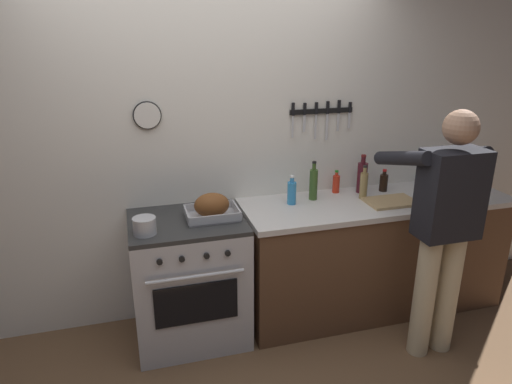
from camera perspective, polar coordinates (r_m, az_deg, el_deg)
The scene contains 13 objects.
wall_back at distance 3.36m, azimuth -6.02°, elevation 5.63°, with size 6.00×0.13×2.60m.
counter_block at distance 3.73m, azimuth 14.12°, elevation -7.36°, with size 2.03×0.65×0.90m.
stove at distance 3.31m, azimuth -8.19°, elevation -10.59°, with size 0.76×0.67×0.90m.
person_cook at distance 3.16m, azimuth 22.20°, elevation -3.34°, with size 0.51×0.63×1.66m.
roasting_pan at distance 3.09m, azimuth -5.46°, elevation -1.86°, with size 0.35×0.26×0.17m.
saucepan at distance 2.93m, azimuth -13.57°, elevation -4.08°, with size 0.14×0.14×0.11m.
cutting_board at distance 3.50m, azimuth 16.28°, elevation -1.15°, with size 0.36×0.24×0.02m, color tan.
bottle_dish_soap at distance 3.33m, azimuth 4.43°, elevation -0.03°, with size 0.06×0.06×0.21m.
bottle_hot_sauce at distance 3.61m, azimuth 9.84°, elevation 1.05°, with size 0.05×0.05×0.18m.
bottle_soy_sauce at distance 3.73m, azimuth 15.45°, elevation 1.18°, with size 0.06×0.06×0.17m.
bottle_vinegar at distance 3.51m, azimuth 13.12°, elevation 0.85°, with size 0.06×0.06×0.26m.
bottle_wine_red at distance 3.64m, azimuth 12.93°, elevation 1.84°, with size 0.08×0.08×0.30m.
bottle_olive_oil at distance 3.43m, azimuth 7.09°, elevation 1.04°, with size 0.06×0.06×0.29m.
Camera 1 is at (-0.54, -1.86, 2.10)m, focal length 32.47 mm.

